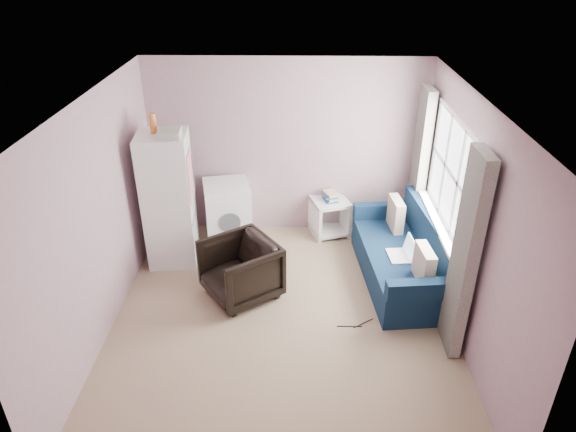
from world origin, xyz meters
name	(u,v)px	position (x,y,z in m)	size (l,w,h in m)	color
room	(284,222)	(0.02, 0.01, 1.25)	(3.84, 4.24, 2.54)	#9C8266
armchair	(240,267)	(-0.51, 0.43, 0.40)	(0.77, 0.72, 0.80)	black
fridge	(169,199)	(-1.48, 1.22, 0.89)	(0.67, 0.66, 2.00)	white
washing_machine	(228,211)	(-0.82, 1.73, 0.45)	(0.73, 0.73, 0.87)	white
side_table	(330,214)	(0.62, 1.93, 0.31)	(0.61, 0.61, 0.67)	silver
sofa	(407,258)	(1.52, 0.79, 0.32)	(1.07, 2.03, 0.87)	#0F2844
window_dressing	(439,205)	(1.78, 0.70, 1.11)	(0.17, 2.62, 2.18)	white
floor_cables	(357,325)	(0.83, -0.11, 0.01)	(0.42, 0.17, 0.01)	black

